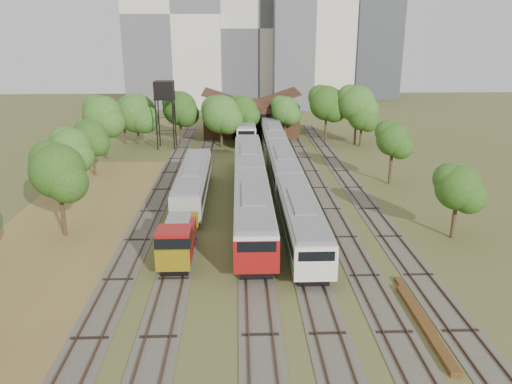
{
  "coord_description": "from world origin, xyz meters",
  "views": [
    {
      "loc": [
        -3.16,
        -29.52,
        17.07
      ],
      "look_at": [
        -1.56,
        15.98,
        2.5
      ],
      "focal_mm": 35.0,
      "sensor_mm": 36.0,
      "label": 1
    }
  ],
  "objects_px": {
    "railcar_green_set": "(283,168)",
    "shunter_locomotive": "(178,242)",
    "railcar_red_set": "(251,185)",
    "water_tower": "(164,92)"
  },
  "relations": [
    {
      "from": "railcar_green_set",
      "to": "shunter_locomotive",
      "type": "distance_m",
      "value": 22.91
    },
    {
      "from": "railcar_red_set",
      "to": "water_tower",
      "type": "relative_size",
      "value": 3.39
    },
    {
      "from": "railcar_green_set",
      "to": "water_tower",
      "type": "distance_m",
      "value": 26.54
    },
    {
      "from": "railcar_red_set",
      "to": "shunter_locomotive",
      "type": "xyz_separation_m",
      "value": [
        -6.0,
        -13.01,
        -0.56
      ]
    },
    {
      "from": "railcar_green_set",
      "to": "shunter_locomotive",
      "type": "height_order",
      "value": "railcar_green_set"
    },
    {
      "from": "shunter_locomotive",
      "to": "railcar_red_set",
      "type": "bearing_deg",
      "value": 65.24
    },
    {
      "from": "railcar_green_set",
      "to": "shunter_locomotive",
      "type": "xyz_separation_m",
      "value": [
        -10.0,
        -20.61,
        -0.38
      ]
    },
    {
      "from": "railcar_red_set",
      "to": "shunter_locomotive",
      "type": "height_order",
      "value": "railcar_red_set"
    },
    {
      "from": "railcar_red_set",
      "to": "water_tower",
      "type": "xyz_separation_m",
      "value": [
        -12.28,
        27.49,
        6.46
      ]
    },
    {
      "from": "railcar_red_set",
      "to": "shunter_locomotive",
      "type": "relative_size",
      "value": 4.27
    }
  ]
}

